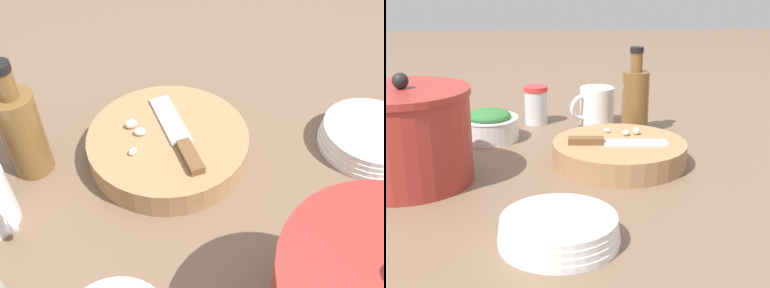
# 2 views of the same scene
# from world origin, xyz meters

# --- Properties ---
(ground_plane) EXTENTS (5.00, 5.00, 0.00)m
(ground_plane) POSITION_xyz_m (0.00, 0.00, 0.00)
(ground_plane) COLOR brown
(cutting_board) EXTENTS (0.26, 0.26, 0.04)m
(cutting_board) POSITION_xyz_m (0.01, -0.11, 0.02)
(cutting_board) COLOR #9E754C
(cutting_board) RESTS_ON ground_plane
(chef_knife) EXTENTS (0.04, 0.19, 0.01)m
(chef_knife) POSITION_xyz_m (-0.00, -0.09, 0.05)
(chef_knife) COLOR brown
(chef_knife) RESTS_ON cutting_board
(garlic_cloves) EXTENTS (0.05, 0.07, 0.01)m
(garlic_cloves) POSITION_xyz_m (0.06, -0.13, 0.05)
(garlic_cloves) COLOR silver
(garlic_cloves) RESTS_ON cutting_board
(herb_bowl) EXTENTS (0.13, 0.13, 0.07)m
(herb_bowl) POSITION_xyz_m (0.19, 0.16, 0.03)
(herb_bowl) COLOR white
(herb_bowl) RESTS_ON ground_plane
(spice_jar) EXTENTS (0.06, 0.06, 0.09)m
(spice_jar) POSITION_xyz_m (0.31, 0.06, 0.05)
(spice_jar) COLOR silver
(spice_jar) RESTS_ON ground_plane
(coffee_mug) EXTENTS (0.08, 0.11, 0.09)m
(coffee_mug) POSITION_xyz_m (0.29, -0.09, 0.05)
(coffee_mug) COLOR white
(coffee_mug) RESTS_ON ground_plane
(plate_stack) EXTENTS (0.17, 0.17, 0.04)m
(plate_stack) POSITION_xyz_m (-0.31, 0.02, 0.02)
(plate_stack) COLOR white
(plate_stack) RESTS_ON ground_plane
(oil_bottle) EXTENTS (0.06, 0.06, 0.20)m
(oil_bottle) POSITION_xyz_m (0.22, -0.17, 0.08)
(oil_bottle) COLOR brown
(oil_bottle) RESTS_ON ground_plane
(stock_pot) EXTENTS (0.24, 0.24, 0.20)m
(stock_pot) POSITION_xyz_m (-0.06, 0.29, 0.09)
(stock_pot) COLOR #9E2D28
(stock_pot) RESTS_ON ground_plane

